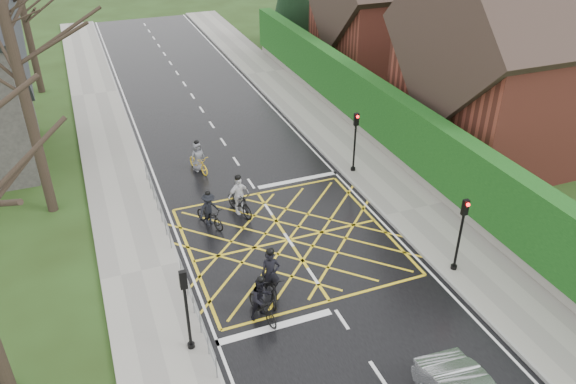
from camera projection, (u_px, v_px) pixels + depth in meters
ground at (289, 240)px, 23.17m from camera, size 120.00×120.00×0.00m
road at (289, 240)px, 23.17m from camera, size 9.00×80.00×0.01m
sidewalk_right at (414, 210)px, 25.01m from camera, size 3.00×80.00×0.15m
sidewalk_left at (141, 272)px, 21.26m from camera, size 3.00×80.00×0.15m
stone_wall at (382, 143)px, 30.22m from camera, size 0.50×38.00×0.70m
hedge at (385, 113)px, 29.32m from camera, size 0.90×38.00×2.80m
house_near at (529, 60)px, 28.56m from camera, size 11.80×9.80×11.30m
house_far at (389, 9)px, 39.96m from camera, size 9.80×8.80×10.30m
tree_near at (9, 33)px, 21.12m from camera, size 9.24×9.24×11.44m
railing_south at (196, 308)px, 18.52m from camera, size 0.05×5.04×1.03m
railing_north at (156, 198)px, 24.52m from camera, size 0.05×6.04×1.03m
traffic_light_ne at (355, 143)px, 27.27m from camera, size 0.24×0.31×3.21m
traffic_light_se at (460, 236)px, 20.55m from camera, size 0.24×0.31×3.21m
traffic_light_sw at (187, 311)px, 17.13m from camera, size 0.24×0.31×3.21m
cyclist_rear at (271, 280)px, 19.93m from camera, size 1.11×2.19×2.04m
cyclist_back at (262, 303)px, 18.93m from camera, size 0.90×1.82×1.76m
cyclist_mid at (209, 213)px, 23.83m from camera, size 1.26×1.82×1.68m
cyclist_front at (239, 200)px, 24.56m from camera, size 1.12×2.00×1.93m
cyclist_lead at (198, 160)px, 28.02m from camera, size 1.06×1.82×1.68m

